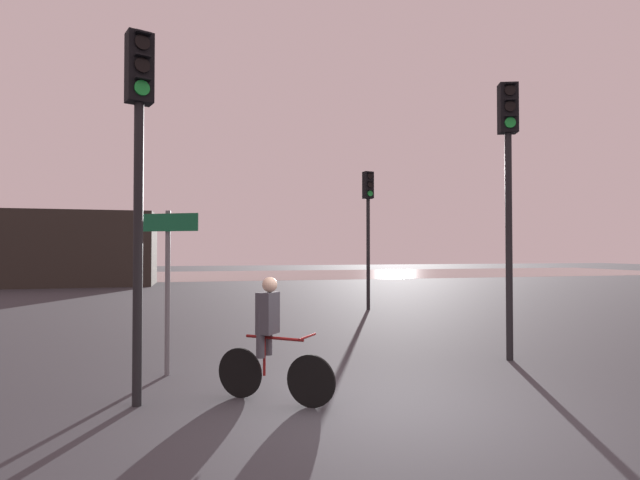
{
  "coord_description": "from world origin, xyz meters",
  "views": [
    {
      "loc": [
        -2.18,
        -5.75,
        1.97
      ],
      "look_at": [
        0.5,
        5.0,
        2.2
      ],
      "focal_mm": 28.0,
      "sensor_mm": 36.0,
      "label": 1
    }
  ],
  "objects": [
    {
      "name": "water_strip",
      "position": [
        0.0,
        34.57,
        0.0
      ],
      "size": [
        80.0,
        16.0,
        0.01
      ],
      "primitive_type": "cube",
      "color": "gray",
      "rests_on": "ground"
    },
    {
      "name": "direction_sign_post",
      "position": [
        -2.62,
        2.49,
        1.7
      ],
      "size": [
        0.98,
        0.54,
        2.6
      ],
      "rotation": [
        0.0,
        0.0,
        2.65
      ],
      "color": "slate",
      "rests_on": "ground"
    },
    {
      "name": "distant_building",
      "position": [
        -10.7,
        24.57,
        2.06
      ],
      "size": [
        12.4,
        4.0,
        4.13
      ],
      "primitive_type": "cube",
      "color": "#2D2823",
      "rests_on": "ground"
    },
    {
      "name": "traffic_light_near_right",
      "position": [
        3.29,
        2.13,
        3.44
      ],
      "size": [
        0.38,
        0.4,
        4.99
      ],
      "rotation": [
        0.0,
        0.0,
        2.82
      ],
      "color": "black",
      "rests_on": "ground"
    },
    {
      "name": "ground_plane",
      "position": [
        0.0,
        0.0,
        0.0
      ],
      "size": [
        120.0,
        120.0,
        0.0
      ],
      "primitive_type": "plane",
      "color": "#333338"
    },
    {
      "name": "traffic_light_far_right",
      "position": [
        3.41,
        9.99,
        3.19
      ],
      "size": [
        0.36,
        0.38,
        4.6
      ],
      "rotation": [
        0.0,
        0.0,
        3.34
      ],
      "color": "black",
      "rests_on": "ground"
    },
    {
      "name": "cyclist",
      "position": [
        -1.24,
        0.73,
        0.82
      ],
      "size": [
        1.37,
        1.09,
        1.62
      ],
      "rotation": [
        0.0,
        0.0,
        -2.24
      ],
      "color": "black",
      "rests_on": "ground"
    },
    {
      "name": "traffic_light_near_left",
      "position": [
        -2.9,
        0.97,
        3.29
      ],
      "size": [
        0.38,
        0.4,
        4.76
      ],
      "rotation": [
        0.0,
        0.0,
        3.5
      ],
      "color": "black",
      "rests_on": "ground"
    }
  ]
}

